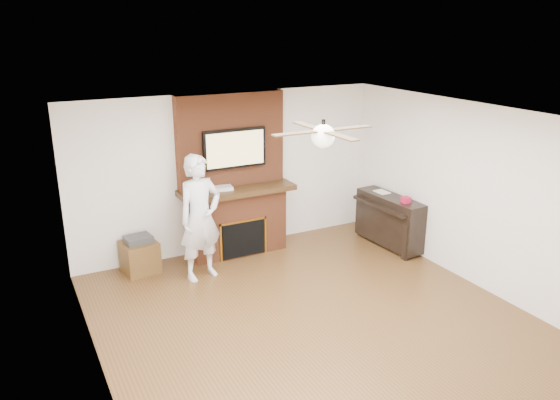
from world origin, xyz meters
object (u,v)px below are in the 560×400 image
fireplace (235,191)px  person (200,218)px  piano (390,220)px  side_table (140,255)px

fireplace → person: fireplace is taller
fireplace → piano: (2.29, -0.97, -0.54)m
person → piano: bearing=-18.8°
side_table → piano: (3.85, -0.90, 0.20)m
fireplace → piano: 2.55m
person → piano: size_ratio=1.38×
side_table → fireplace: bearing=-4.8°
piano → fireplace: bearing=153.9°
person → piano: (3.09, -0.31, -0.45)m
piano → person: bearing=171.0°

